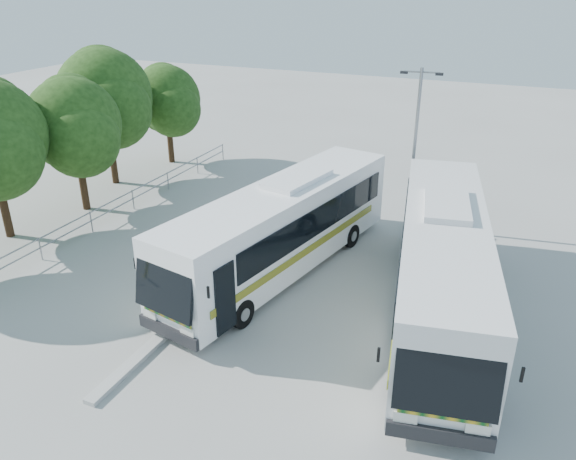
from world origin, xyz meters
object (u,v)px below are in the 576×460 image
at_px(tree_far_e, 167,99).
at_px(lamppost, 415,144).
at_px(tree_far_d, 106,97).
at_px(coach_adjacent, 442,264).
at_px(tree_far_c, 75,125).
at_px(coach_main, 282,227).

height_order(tree_far_e, lamppost, lamppost).
relative_size(tree_far_d, coach_adjacent, 0.56).
bearing_deg(tree_far_d, lamppost, 1.66).
relative_size(tree_far_c, lamppost, 0.90).
xyz_separation_m(coach_main, coach_adjacent, (6.14, -0.78, 0.07)).
height_order(tree_far_d, coach_adjacent, tree_far_d).
xyz_separation_m(coach_adjacent, lamppost, (-2.53, 6.95, 2.01)).
bearing_deg(tree_far_d, tree_far_c, -72.17).
height_order(tree_far_d, coach_main, tree_far_d).
height_order(tree_far_e, coach_main, tree_far_e).
bearing_deg(coach_adjacent, tree_far_c, 160.67).
distance_m(tree_far_c, lamppost, 15.70).
xyz_separation_m(tree_far_c, coach_adjacent, (17.66, -2.78, -2.30)).
height_order(coach_adjacent, lamppost, lamppost).
distance_m(tree_far_e, coach_main, 15.90).
height_order(tree_far_e, coach_adjacent, tree_far_e).
relative_size(tree_far_c, tree_far_e, 1.10).
xyz_separation_m(tree_far_d, coach_main, (12.71, -5.70, -2.93)).
height_order(tree_far_d, lamppost, tree_far_d).
relative_size(coach_main, coach_adjacent, 0.96).
height_order(coach_main, lamppost, lamppost).
bearing_deg(tree_far_d, coach_adjacent, -18.96).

